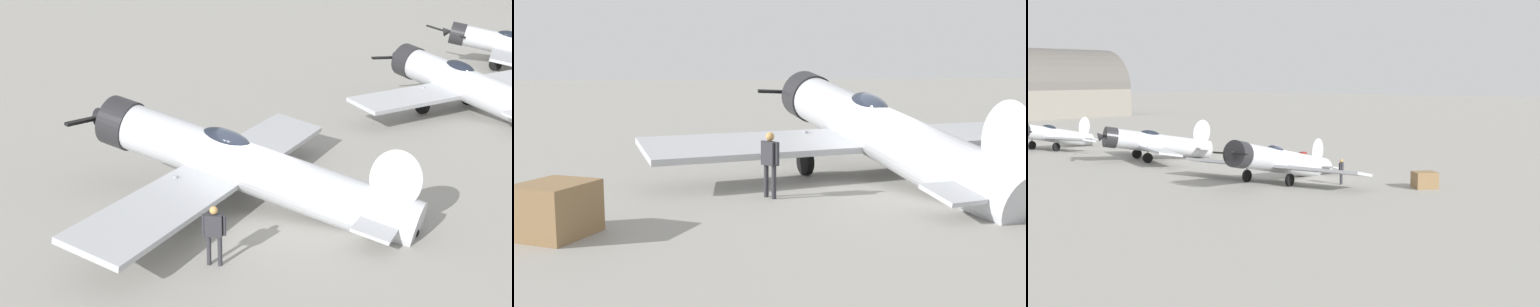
# 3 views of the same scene
# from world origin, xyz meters

# --- Properties ---
(ground_plane) EXTENTS (400.00, 400.00, 0.00)m
(ground_plane) POSITION_xyz_m (0.00, 0.00, 0.00)
(ground_plane) COLOR gray
(airplane_foreground) EXTENTS (13.34, 11.20, 3.56)m
(airplane_foreground) POSITION_xyz_m (0.04, -0.54, 1.31)
(airplane_foreground) COLOR #B7BABF
(airplane_foreground) RESTS_ON ground_plane
(ground_crew_mechanic) EXTENTS (0.36, 0.60, 1.62)m
(ground_crew_mechanic) POSITION_xyz_m (3.87, 0.96, 0.98)
(ground_crew_mechanic) COLOR #2D2D33
(ground_crew_mechanic) RESTS_ON ground_plane
(equipment_crate) EXTENTS (1.80, 1.82, 1.02)m
(equipment_crate) POSITION_xyz_m (8.80, 2.77, 0.51)
(equipment_crate) COLOR olive
(equipment_crate) RESTS_ON ground_plane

